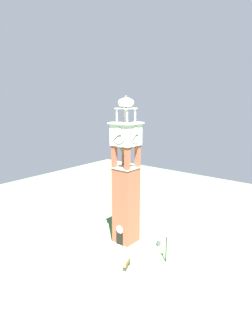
# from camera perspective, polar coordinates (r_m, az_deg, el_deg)

# --- Properties ---
(ground) EXTENTS (80.00, 80.00, 0.00)m
(ground) POSITION_cam_1_polar(r_m,az_deg,el_deg) (39.95, 0.00, -14.94)
(ground) COLOR #517547
(clock_tower) EXTENTS (3.26, 3.26, 19.57)m
(clock_tower) POSITION_cam_1_polar(r_m,az_deg,el_deg) (36.71, -0.00, -3.49)
(clock_tower) COLOR #9E4C38
(clock_tower) RESTS_ON ground
(park_bench) EXTENTS (0.98, 1.65, 0.95)m
(park_bench) POSITION_cam_1_polar(r_m,az_deg,el_deg) (34.74, 0.21, -18.78)
(park_bench) COLOR brown
(park_bench) RESTS_ON ground
(lamp_post) EXTENTS (0.36, 0.36, 3.60)m
(lamp_post) POSITION_cam_1_polar(r_m,az_deg,el_deg) (35.15, 8.13, -14.67)
(lamp_post) COLOR black
(lamp_post) RESTS_ON ground
(trash_bin) EXTENTS (0.52, 0.52, 0.80)m
(trash_bin) POSITION_cam_1_polar(r_m,az_deg,el_deg) (39.45, 6.60, -14.77)
(trash_bin) COLOR #4C4C51
(trash_bin) RESTS_ON ground
(shrub_near_entry) EXTENTS (0.98, 0.98, 0.62)m
(shrub_near_entry) POSITION_cam_1_polar(r_m,az_deg,el_deg) (42.17, 1.61, -12.85)
(shrub_near_entry) COLOR #336638
(shrub_near_entry) RESTS_ON ground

